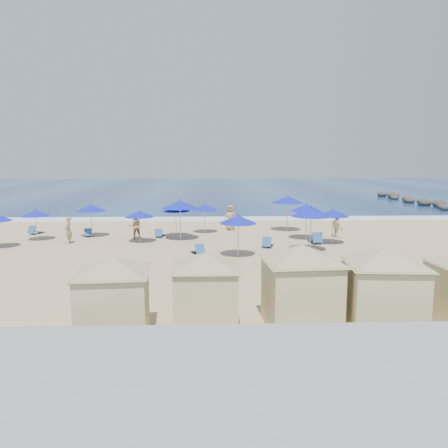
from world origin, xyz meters
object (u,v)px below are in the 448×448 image
Objects in this scene: beachgoer_0 at (68,230)px; umbrella_9 at (288,200)px; cabana_3 at (384,279)px; umbrella_3 at (139,214)px; rock_jetty at (430,203)px; cabana_0 at (113,287)px; beachgoer_3 at (230,218)px; umbrella_8 at (311,212)px; umbrella_11 at (333,213)px; umbrella_0 at (35,213)px; umbrella_6 at (238,219)px; beachgoer_2 at (337,225)px; umbrella_2 at (91,208)px; umbrella_5 at (180,204)px; umbrella_10 at (307,208)px; cabana_1 at (206,280)px; umbrella_4 at (176,208)px; trash_bin at (271,266)px; cabana_2 at (301,275)px; umbrella_7 at (205,208)px; beachgoer_1 at (135,226)px.

umbrella_9 is at bearing 94.08° from beachgoer_0.
cabana_3 is 17.59m from umbrella_3.
rock_jetty is 6.20× the size of cabana_0.
beachgoer_0 is at bearing -132.44° from beachgoer_3.
beachgoer_3 is at bearing 77.35° from cabana_0.
umbrella_8 is 2.95m from umbrella_11.
umbrella_0 is 13.83m from umbrella_6.
beachgoer_2 is at bearing -1.94° from beachgoer_3.
umbrella_2 is 6.28m from umbrella_5.
cabana_3 is 2.69× the size of beachgoer_0.
umbrella_3 is 0.87× the size of umbrella_10.
cabana_1 is 2.47× the size of beachgoer_0.
beachgoer_3 is at bearing 137.66° from umbrella_11.
beachgoer_2 is (3.34, 16.18, -0.83)m from cabana_3.
umbrella_4 is at bearing -2.58° from umbrella_2.
cabana_1 is 12.55m from umbrella_8.
umbrella_2 is 1.01× the size of umbrella_11.
trash_bin is 4.17m from umbrella_6.
umbrella_8 is (8.62, 11.76, 0.74)m from cabana_0.
cabana_2 is at bearing -47.18° from umbrella_0.
umbrella_11 is 8.35m from beachgoer_3.
cabana_3 is 1.72× the size of umbrella_9.
cabana_3 reaches higher than umbrella_2.
umbrella_8 is (-18.72, -23.12, 1.93)m from rock_jetty.
cabana_0 is at bearing -62.05° from umbrella_0.
cabana_1 reaches higher than umbrella_7.
beachgoer_0 is (-8.73, 13.99, -0.66)m from cabana_1.
umbrella_10 reaches higher than umbrella_3.
umbrella_11 is 1.32× the size of beachgoer_0.
cabana_2 reaches higher than beachgoer_2.
beachgoer_1 is (-4.85, 15.61, -0.67)m from cabana_1.
rock_jetty is 5.74× the size of cabana_2.
umbrella_2 is at bearing 146.20° from umbrella_6.
cabana_3 is at bearing 1.28° from cabana_0.
umbrella_7 is at bearing -125.41° from beachgoer_3.
umbrella_7 is (-3.20, 17.80, 0.16)m from cabana_2.
umbrella_3 is 4.54m from beachgoer_0.
umbrella_7 is (-3.18, 11.35, 1.46)m from trash_bin.
rock_jetty is 27.59m from beachgoer_3.
beachgoer_1 is (-2.69, -0.47, -1.15)m from umbrella_4.
umbrella_3 is at bearing -31.32° from umbrella_2.
umbrella_9 is (7.64, 3.36, -0.01)m from umbrella_5.
cabana_3 reaches higher than umbrella_9.
trash_bin is 0.28× the size of umbrella_9.
umbrella_3 reaches higher than rock_jetty.
umbrella_0 is at bearing 179.29° from umbrella_10.
beachgoer_2 is at bearing 38.87° from umbrella_6.
beachgoer_3 is at bearing 89.42° from trash_bin.
umbrella_10 is (0.61, 3.87, -0.18)m from umbrella_8.
cabana_0 is at bearing -128.09° from rock_jetty.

